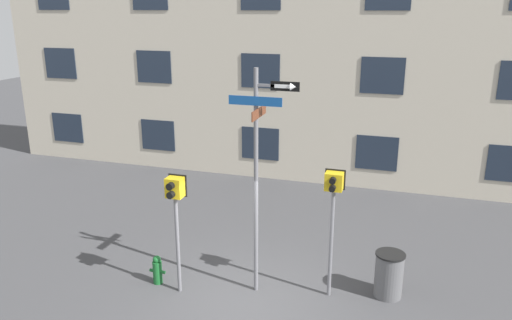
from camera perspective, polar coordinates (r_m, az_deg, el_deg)
ground_plane at (r=10.73m, az=-1.31°, el=-15.94°), size 60.00×60.00×0.00m
street_sign_pole at (r=9.93m, az=0.34°, el=-0.61°), size 1.39×0.90×4.76m
pedestrian_signal_left at (r=10.30m, az=-9.20°, el=-4.73°), size 0.39×0.40×2.60m
pedestrian_signal_right at (r=10.10m, az=8.81°, el=-4.46°), size 0.41×0.40×2.76m
fire_hydrant at (r=11.43m, az=-11.21°, el=-12.22°), size 0.36×0.20×0.66m
trash_bin at (r=11.04m, az=14.94°, el=-12.55°), size 0.62×0.62×0.99m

